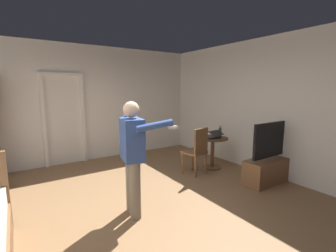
{
  "coord_description": "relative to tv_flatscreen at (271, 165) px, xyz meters",
  "views": [
    {
      "loc": [
        -1.23,
        -2.8,
        1.78
      ],
      "look_at": [
        0.84,
        0.32,
        1.18
      ],
      "focal_mm": 25.0,
      "sensor_mm": 36.0,
      "label": 1
    }
  ],
  "objects": [
    {
      "name": "bottle_on_table",
      "position": [
        -0.24,
        1.11,
        0.48
      ],
      "size": [
        0.06,
        0.06,
        0.26
      ],
      "color": "#27382F",
      "rests_on": "side_table"
    },
    {
      "name": "laptop",
      "position": [
        -0.41,
        1.15,
        0.43
      ],
      "size": [
        0.35,
        0.35,
        0.17
      ],
      "color": "black",
      "rests_on": "side_table"
    },
    {
      "name": "person_blue_shirt",
      "position": [
        -2.7,
        0.36,
        0.6
      ],
      "size": [
        0.67,
        0.65,
        1.61
      ],
      "color": "gray",
      "rests_on": "ground_plane"
    },
    {
      "name": "tv_flatscreen",
      "position": [
        0.0,
        0.0,
        0.0
      ],
      "size": [
        1.2,
        0.4,
        1.17
      ],
      "color": "brown",
      "rests_on": "ground_plane"
    },
    {
      "name": "wooden_chair",
      "position": [
        -0.95,
        1.05,
        0.22
      ],
      "size": [
        0.5,
        0.5,
        0.99
      ],
      "color": "brown",
      "rests_on": "ground_plane"
    },
    {
      "name": "wall_back",
      "position": [
        -2.79,
        3.39,
        1.08
      ],
      "size": [
        6.41,
        0.12,
        2.81
      ],
      "primitive_type": "cube",
      "color": "silver",
      "rests_on": "ground_plane"
    },
    {
      "name": "wall_right",
      "position": [
        0.36,
        0.3,
        1.08
      ],
      "size": [
        0.12,
        6.31,
        2.81
      ],
      "primitive_type": "cube",
      "color": "silver",
      "rests_on": "ground_plane"
    },
    {
      "name": "side_table",
      "position": [
        -0.38,
        1.19,
        0.15
      ],
      "size": [
        0.68,
        0.68,
        0.7
      ],
      "color": "brown",
      "rests_on": "ground_plane"
    },
    {
      "name": "doorway_frame",
      "position": [
        -3.06,
        3.31,
        0.89
      ],
      "size": [
        0.93,
        0.08,
        2.13
      ],
      "color": "white",
      "rests_on": "ground_plane"
    },
    {
      "name": "ground_plane",
      "position": [
        -2.79,
        0.3,
        -0.33
      ],
      "size": [
        6.79,
        6.79,
        0.0
      ],
      "primitive_type": "plane",
      "color": "olive"
    }
  ]
}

